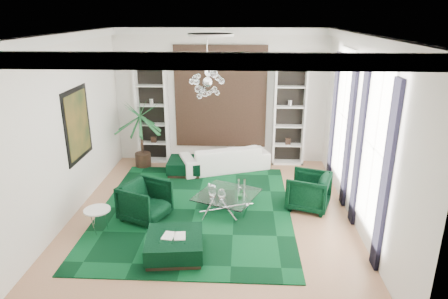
# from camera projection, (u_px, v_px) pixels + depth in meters

# --- Properties ---
(floor) EXTENTS (6.00, 7.00, 0.02)m
(floor) POSITION_uv_depth(u_px,v_px,m) (211.00, 216.00, 8.66)
(floor) COLOR tan
(floor) RESTS_ON ground
(ceiling) EXTENTS (6.00, 7.00, 0.02)m
(ceiling) POSITION_uv_depth(u_px,v_px,m) (209.00, 33.00, 7.41)
(ceiling) COLOR white
(ceiling) RESTS_ON ground
(wall_back) EXTENTS (6.00, 0.02, 3.80)m
(wall_back) POSITION_uv_depth(u_px,v_px,m) (221.00, 97.00, 11.34)
(wall_back) COLOR white
(wall_back) RESTS_ON ground
(wall_front) EXTENTS (6.00, 0.02, 3.80)m
(wall_front) POSITION_uv_depth(u_px,v_px,m) (186.00, 216.00, 4.72)
(wall_front) COLOR white
(wall_front) RESTS_ON ground
(wall_left) EXTENTS (0.02, 7.00, 3.80)m
(wall_left) POSITION_uv_depth(u_px,v_px,m) (64.00, 130.00, 8.17)
(wall_left) COLOR white
(wall_left) RESTS_ON ground
(wall_right) EXTENTS (0.02, 7.00, 3.80)m
(wall_right) POSITION_uv_depth(u_px,v_px,m) (362.00, 134.00, 7.89)
(wall_right) COLOR white
(wall_right) RESTS_ON ground
(crown_molding) EXTENTS (6.00, 7.00, 0.18)m
(crown_molding) POSITION_uv_depth(u_px,v_px,m) (209.00, 40.00, 7.44)
(crown_molding) COLOR white
(crown_molding) RESTS_ON ceiling
(ceiling_medallion) EXTENTS (0.90, 0.90, 0.05)m
(ceiling_medallion) POSITION_uv_depth(u_px,v_px,m) (211.00, 35.00, 7.70)
(ceiling_medallion) COLOR white
(ceiling_medallion) RESTS_ON ceiling
(tapestry) EXTENTS (2.50, 0.06, 2.80)m
(tapestry) POSITION_uv_depth(u_px,v_px,m) (220.00, 97.00, 11.30)
(tapestry) COLOR black
(tapestry) RESTS_ON wall_back
(shelving_left) EXTENTS (0.90, 0.38, 2.80)m
(shelving_left) POSITION_uv_depth(u_px,v_px,m) (152.00, 115.00, 11.41)
(shelving_left) COLOR white
(shelving_left) RESTS_ON floor
(shelving_right) EXTENTS (0.90, 0.38, 2.80)m
(shelving_right) POSITION_uv_depth(u_px,v_px,m) (289.00, 116.00, 11.23)
(shelving_right) COLOR white
(shelving_right) RESTS_ON floor
(painting) EXTENTS (0.04, 1.30, 1.60)m
(painting) POSITION_uv_depth(u_px,v_px,m) (78.00, 124.00, 8.75)
(painting) COLOR black
(painting) RESTS_ON wall_left
(window_near) EXTENTS (0.03, 1.10, 2.90)m
(window_near) POSITION_uv_depth(u_px,v_px,m) (375.00, 149.00, 7.04)
(window_near) COLOR white
(window_near) RESTS_ON wall_right
(curtain_near_a) EXTENTS (0.07, 0.30, 3.25)m
(curtain_near_a) POSITION_uv_depth(u_px,v_px,m) (386.00, 179.00, 6.39)
(curtain_near_a) COLOR black
(curtain_near_a) RESTS_ON floor
(curtain_near_b) EXTENTS (0.07, 0.30, 3.25)m
(curtain_near_b) POSITION_uv_depth(u_px,v_px,m) (359.00, 148.00, 7.86)
(curtain_near_b) COLOR black
(curtain_near_b) RESTS_ON floor
(window_far) EXTENTS (0.03, 1.10, 2.90)m
(window_far) POSITION_uv_depth(u_px,v_px,m) (343.00, 115.00, 9.31)
(window_far) COLOR white
(window_far) RESTS_ON wall_right
(curtain_far_a) EXTENTS (0.07, 0.30, 3.25)m
(curtain_far_a) POSITION_uv_depth(u_px,v_px,m) (349.00, 135.00, 8.65)
(curtain_far_a) COLOR black
(curtain_far_a) RESTS_ON floor
(curtain_far_b) EXTENTS (0.07, 0.30, 3.25)m
(curtain_far_b) POSITION_uv_depth(u_px,v_px,m) (334.00, 117.00, 10.13)
(curtain_far_b) COLOR black
(curtain_far_b) RESTS_ON floor
(rug) EXTENTS (4.20, 5.00, 0.02)m
(rug) POSITION_uv_depth(u_px,v_px,m) (195.00, 210.00, 8.90)
(rug) COLOR black
(rug) RESTS_ON floor
(sofa) EXTENTS (2.57, 1.71, 0.70)m
(sofa) POSITION_uv_depth(u_px,v_px,m) (225.00, 157.00, 11.10)
(sofa) COLOR white
(sofa) RESTS_ON floor
(armchair_left) EXTENTS (1.17, 1.15, 0.81)m
(armchair_left) POSITION_uv_depth(u_px,v_px,m) (145.00, 201.00, 8.41)
(armchair_left) COLOR black
(armchair_left) RESTS_ON floor
(armchair_right) EXTENTS (1.13, 1.12, 0.81)m
(armchair_right) POSITION_uv_depth(u_px,v_px,m) (309.00, 191.00, 8.89)
(armchair_right) COLOR black
(armchair_right) RESTS_ON floor
(coffee_table) EXTENTS (1.58, 1.58, 0.41)m
(coffee_table) POSITION_uv_depth(u_px,v_px,m) (227.00, 203.00, 8.80)
(coffee_table) COLOR white
(coffee_table) RESTS_ON floor
(ottoman_side) EXTENTS (0.91, 0.91, 0.40)m
(ottoman_side) POSITION_uv_depth(u_px,v_px,m) (185.00, 166.00, 10.88)
(ottoman_side) COLOR black
(ottoman_side) RESTS_ON floor
(ottoman_front) EXTENTS (1.10, 1.10, 0.40)m
(ottoman_front) POSITION_uv_depth(u_px,v_px,m) (175.00, 246.00, 7.18)
(ottoman_front) COLOR black
(ottoman_front) RESTS_ON floor
(book) EXTENTS (0.42, 0.28, 0.03)m
(book) POSITION_uv_depth(u_px,v_px,m) (174.00, 236.00, 7.11)
(book) COLOR white
(book) RESTS_ON ottoman_front
(side_table) EXTENTS (0.63, 0.63, 0.50)m
(side_table) POSITION_uv_depth(u_px,v_px,m) (98.00, 221.00, 7.93)
(side_table) COLOR white
(side_table) RESTS_ON floor
(palm) EXTENTS (1.50, 1.50, 2.40)m
(palm) POSITION_uv_depth(u_px,v_px,m) (141.00, 126.00, 11.04)
(palm) COLOR #1C5D2E
(palm) RESTS_ON floor
(chandelier) EXTENTS (1.03, 1.03, 0.72)m
(chandelier) POSITION_uv_depth(u_px,v_px,m) (208.00, 82.00, 8.03)
(chandelier) COLOR white
(chandelier) RESTS_ON ceiling
(table_plant) EXTENTS (0.16, 0.15, 0.24)m
(table_plant) POSITION_uv_depth(u_px,v_px,m) (241.00, 194.00, 8.44)
(table_plant) COLOR #1C5D2E
(table_plant) RESTS_ON coffee_table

